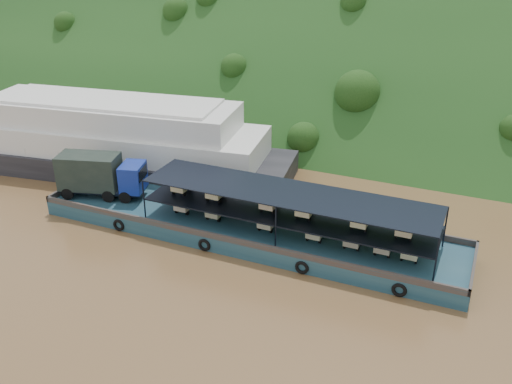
% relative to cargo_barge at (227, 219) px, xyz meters
% --- Properties ---
extents(ground, '(160.00, 160.00, 0.00)m').
position_rel_cargo_barge_xyz_m(ground, '(3.75, -1.18, -1.26)').
color(ground, brown).
rests_on(ground, ground).
extents(hillside, '(140.00, 39.60, 39.60)m').
position_rel_cargo_barge_xyz_m(hillside, '(3.75, 34.82, -1.26)').
color(hillside, '#173B15').
rests_on(hillside, ground).
extents(cargo_barge, '(35.11, 7.18, 5.00)m').
position_rel_cargo_barge_xyz_m(cargo_barge, '(0.00, 0.00, 0.00)').
color(cargo_barge, '#143649').
rests_on(cargo_barge, ground).
extents(passenger_ferry, '(37.69, 14.40, 7.44)m').
position_rel_cargo_barge_xyz_m(passenger_ferry, '(-16.54, 7.30, 1.97)').
color(passenger_ferry, black).
rests_on(passenger_ferry, ground).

